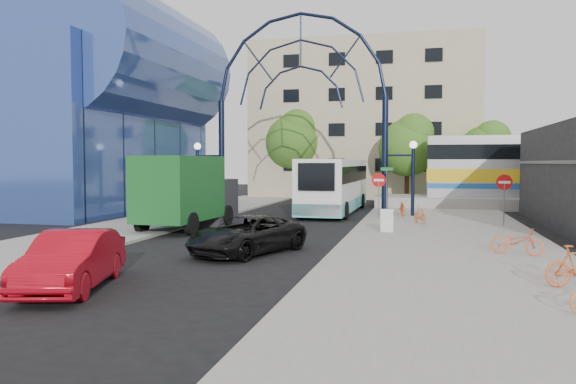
% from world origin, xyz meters
% --- Properties ---
extents(ground, '(120.00, 120.00, 0.00)m').
position_xyz_m(ground, '(0.00, 0.00, 0.00)').
color(ground, black).
rests_on(ground, ground).
extents(sidewalk_east, '(8.00, 56.00, 0.12)m').
position_xyz_m(sidewalk_east, '(8.00, 4.00, 0.06)').
color(sidewalk_east, gray).
rests_on(sidewalk_east, ground).
extents(plaza_west, '(5.00, 50.00, 0.12)m').
position_xyz_m(plaza_west, '(-6.50, 6.00, 0.06)').
color(plaza_west, gray).
rests_on(plaza_west, ground).
extents(gateway_arch, '(13.64, 0.44, 12.10)m').
position_xyz_m(gateway_arch, '(0.00, 14.00, 8.56)').
color(gateway_arch, black).
rests_on(gateway_arch, ground).
extents(stop_sign, '(0.80, 0.07, 2.50)m').
position_xyz_m(stop_sign, '(4.80, 12.00, 1.99)').
color(stop_sign, slate).
rests_on(stop_sign, sidewalk_east).
extents(do_not_enter_sign, '(0.76, 0.07, 2.48)m').
position_xyz_m(do_not_enter_sign, '(11.00, 10.00, 1.98)').
color(do_not_enter_sign, slate).
rests_on(do_not_enter_sign, sidewalk_east).
extents(street_name_sign, '(0.70, 0.70, 2.80)m').
position_xyz_m(street_name_sign, '(5.20, 12.60, 2.13)').
color(street_name_sign, slate).
rests_on(street_name_sign, sidewalk_east).
extents(sandwich_board, '(0.55, 0.61, 0.99)m').
position_xyz_m(sandwich_board, '(5.60, 5.98, 0.74)').
color(sandwich_board, white).
rests_on(sandwich_board, sidewalk_east).
extents(transit_hall, '(16.50, 18.00, 14.50)m').
position_xyz_m(transit_hall, '(-15.30, 15.00, 6.70)').
color(transit_hall, '#304993').
rests_on(transit_hall, ground).
extents(apartment_block, '(20.00, 12.10, 14.00)m').
position_xyz_m(apartment_block, '(2.00, 34.97, 7.00)').
color(apartment_block, '#C7B38A').
rests_on(apartment_block, ground).
extents(tree_north_a, '(4.48, 4.48, 7.00)m').
position_xyz_m(tree_north_a, '(6.12, 25.93, 4.61)').
color(tree_north_a, '#382314').
rests_on(tree_north_a, ground).
extents(tree_north_b, '(5.12, 5.12, 8.00)m').
position_xyz_m(tree_north_b, '(-3.88, 29.93, 5.27)').
color(tree_north_b, '#382314').
rests_on(tree_north_b, ground).
extents(tree_north_c, '(4.16, 4.16, 6.50)m').
position_xyz_m(tree_north_c, '(12.12, 27.93, 4.28)').
color(tree_north_c, '#382314').
rests_on(tree_north_c, ground).
extents(city_bus, '(3.04, 12.34, 3.37)m').
position_xyz_m(city_bus, '(1.70, 16.61, 1.76)').
color(city_bus, white).
rests_on(city_bus, ground).
extents(green_truck, '(2.94, 7.01, 3.48)m').
position_xyz_m(green_truck, '(-3.82, 6.01, 1.74)').
color(green_truck, black).
rests_on(green_truck, ground).
extents(black_suv, '(3.79, 5.24, 1.32)m').
position_xyz_m(black_suv, '(1.14, -0.39, 0.66)').
color(black_suv, black).
rests_on(black_suv, ground).
extents(red_sedan, '(2.63, 4.67, 1.46)m').
position_xyz_m(red_sedan, '(-1.49, -6.63, 0.73)').
color(red_sedan, '#AA0A18').
rests_on(red_sedan, ground).
extents(bike_near_a, '(0.87, 1.89, 0.96)m').
position_xyz_m(bike_near_a, '(6.03, 14.00, 0.60)').
color(bike_near_a, '#E5562D').
rests_on(bike_near_a, sidewalk_east).
extents(bike_near_b, '(0.95, 1.51, 0.88)m').
position_xyz_m(bike_near_b, '(7.01, 9.69, 0.56)').
color(bike_near_b, orange).
rests_on(bike_near_b, sidewalk_east).
extents(bike_far_a, '(1.78, 1.09, 0.88)m').
position_xyz_m(bike_far_a, '(10.15, 0.78, 0.56)').
color(bike_far_a, '#E25B2D').
rests_on(bike_far_a, sidewalk_east).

